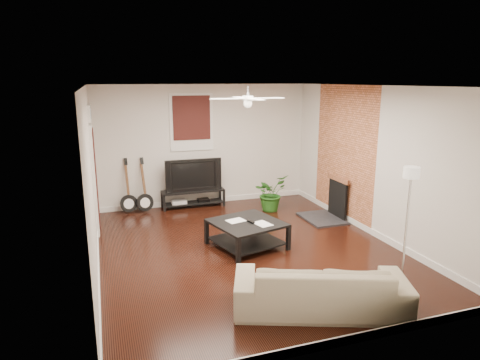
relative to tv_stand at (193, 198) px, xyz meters
name	(u,v)px	position (x,y,z in m)	size (l,w,h in m)	color
room	(248,171)	(0.35, -2.78, 1.20)	(5.01, 6.01, 2.81)	black
brick_accent	(344,153)	(2.84, -1.78, 1.20)	(0.02, 2.20, 2.80)	#AD6038
fireplace	(329,198)	(2.55, -1.78, 0.26)	(0.80, 1.10, 0.92)	black
window_back	(192,122)	(0.05, 0.19, 1.75)	(1.00, 0.06, 1.30)	#36130E
door_left	(94,167)	(-2.11, -0.88, 1.05)	(0.08, 1.00, 2.50)	white
tv_stand	(193,198)	(0.00, 0.00, 0.00)	(1.44, 0.39, 0.40)	black
tv	(192,174)	(0.00, 0.02, 0.58)	(1.29, 0.17, 0.75)	black
coffee_table	(247,234)	(0.37, -2.69, 0.03)	(1.11, 1.11, 0.47)	black
sofa	(320,286)	(0.56, -4.99, 0.12)	(2.18, 0.85, 0.64)	#BBA88C
floor_lamp	(406,230)	(1.91, -4.89, 0.69)	(0.29, 0.29, 1.78)	white
potted_plant	(270,193)	(1.60, -0.82, 0.20)	(0.73, 0.63, 0.81)	#235E1B
guitar_left	(128,186)	(-1.46, -0.03, 0.42)	(0.38, 0.27, 1.24)	black
guitar_right	(144,185)	(-1.11, -0.06, 0.42)	(0.38, 0.27, 1.24)	black
ceiling_fan	(248,98)	(0.35, -2.78, 2.40)	(1.24, 1.24, 0.32)	white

